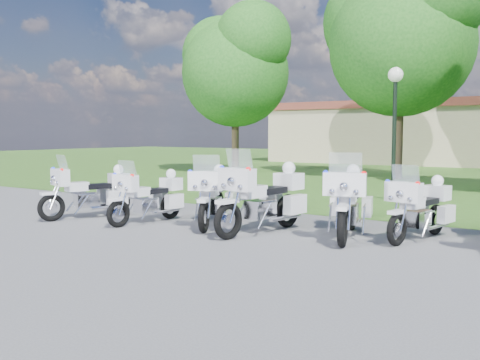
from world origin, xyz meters
The scene contains 12 objects.
ground centered at (0.00, 0.00, 0.00)m, with size 100.00×100.00×0.00m, color #56565B.
grass_lawn centered at (0.00, 27.00, 0.00)m, with size 100.00×48.00×0.01m, color #355E1D.
motorcycle_0 centered at (-3.78, -0.25, 0.63)m, with size 1.22×2.16×1.52m.
motorcycle_1 centered at (-2.16, 0.03, 0.60)m, with size 0.82×2.12×1.43m.
motorcycle_2 centered at (-0.75, 0.52, 0.66)m, with size 1.37×2.18×1.57m.
motorcycle_3 centered at (0.63, 0.40, 0.72)m, with size 1.10×2.54×1.71m.
motorcycle_4 centered at (2.24, 0.87, 0.70)m, with size 1.24×2.42×1.67m.
motorcycle_5 centered at (3.47, 1.39, 0.60)m, with size 0.98×2.13×1.44m.
lamp_post centered at (1.21, 6.96, 2.99)m, with size 0.44×0.44×3.94m.
tree_0 centered at (-8.83, 13.48, 5.47)m, with size 6.20×5.29×8.27m.
tree_1 centered at (-1.00, 14.66, 6.42)m, with size 7.27×6.21×9.70m.
building_west centered at (-6.00, 28.00, 2.07)m, with size 14.56×8.32×4.10m.
Camera 1 is at (6.08, -8.86, 2.00)m, focal length 40.00 mm.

